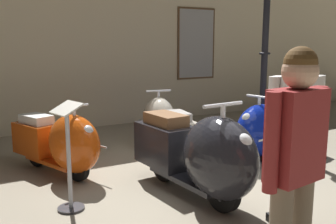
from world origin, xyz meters
The scene contains 10 objects.
ground_plane centered at (0.00, 0.00, 0.00)m, with size 60.00×60.00×0.00m, color gray.
showroom_back_wall centered at (-0.18, 4.10, 1.86)m, with size 18.00×0.63×3.72m.
scooter_0 centered at (-1.29, 1.34, 0.44)m, with size 0.99×1.64×0.97m.
scooter_1 centered at (-0.17, -0.20, 0.52)m, with size 0.69×1.90×1.13m.
scooter_2 centered at (0.43, 1.72, 0.44)m, with size 0.70×1.63×0.96m.
scooter_3 centered at (1.58, 0.53, 0.45)m, with size 1.68×0.73×0.99m.
lamppost centered at (2.18, 1.36, 1.84)m, with size 0.34×0.34×2.99m.
visitor_0 centered at (-0.58, -1.86, 0.98)m, with size 0.57×0.31×1.70m.
visitor_1 centered at (0.24, -1.12, 0.98)m, with size 0.56×0.33×1.69m.
info_stanchion centered at (-1.49, 0.26, 0.47)m, with size 0.29×0.36×1.13m.
Camera 1 is at (-2.44, -3.50, 1.71)m, focal length 40.60 mm.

